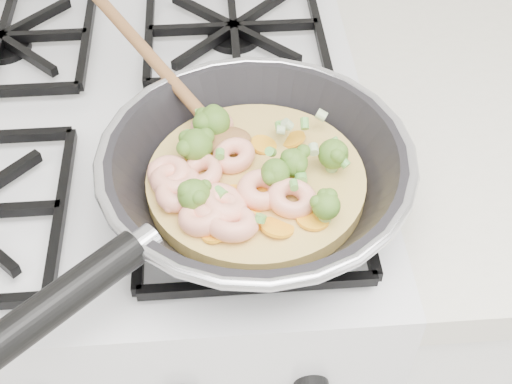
{
  "coord_description": "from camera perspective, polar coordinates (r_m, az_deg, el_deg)",
  "views": [
    {
      "loc": [
        0.12,
        1.07,
        1.44
      ],
      "look_at": [
        0.16,
        1.54,
        0.93
      ],
      "focal_mm": 48.94,
      "sensor_mm": 36.0,
      "label": 1
    }
  ],
  "objects": [
    {
      "name": "stove",
      "position": [
        1.17,
        -8.36,
        -10.5
      ],
      "size": [
        0.6,
        0.6,
        0.92
      ],
      "color": "white",
      "rests_on": "ground"
    },
    {
      "name": "skillet",
      "position": [
        0.67,
        -0.56,
        1.39
      ],
      "size": [
        0.4,
        0.49,
        0.09
      ],
      "rotation": [
        0.0,
        0.0,
        -0.13
      ],
      "color": "black",
      "rests_on": "stove"
    }
  ]
}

